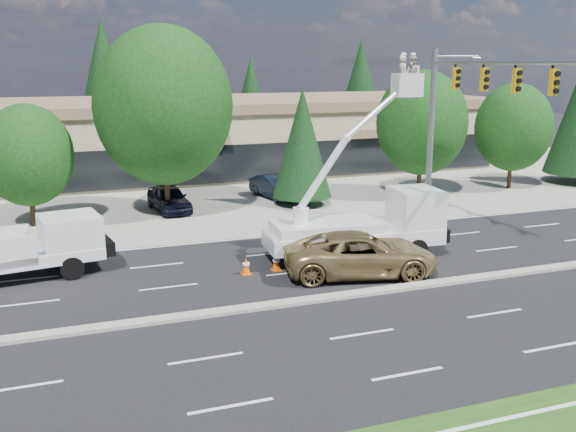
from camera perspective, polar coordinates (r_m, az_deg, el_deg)
name	(u,v)px	position (r m, az deg, el deg)	size (l,w,h in m)	color
ground	(322,300)	(23.29, 3.09, -7.44)	(140.00, 140.00, 0.00)	black
concrete_apron	(202,194)	(41.74, -7.67, 1.92)	(140.00, 22.00, 0.01)	gray
road_median	(323,298)	(23.27, 3.09, -7.30)	(120.00, 0.55, 0.12)	gray
strip_mall	(173,134)	(50.99, -10.20, 7.15)	(50.40, 15.40, 5.50)	tan
tree_front_c	(28,155)	(35.32, -22.15, 5.02)	(4.56, 4.56, 6.33)	#332114
tree_front_d	(164,106)	(35.50, -11.01, 9.61)	(7.44, 7.44, 10.32)	#332114
tree_front_e	(302,143)	(37.81, 1.28, 6.53)	(3.51, 3.51, 6.92)	#332114
tree_front_f	(422,123)	(41.27, 11.81, 8.10)	(5.69, 5.69, 7.89)	#332114
tree_front_g	(513,127)	(45.36, 19.40, 7.44)	(5.05, 5.05, 7.00)	#332114
tree_back_b	(104,82)	(62.18, -16.01, 11.35)	(6.14, 6.14, 12.10)	#332114
tree_back_c	(251,99)	(64.81, -3.28, 10.36)	(4.48, 4.48, 8.84)	#332114
tree_back_d	(361,87)	(69.16, 6.46, 11.32)	(5.42, 5.42, 10.68)	#332114
signal_mast	(457,109)	(32.89, 14.77, 9.14)	(2.76, 10.16, 9.00)	gray
utility_pickup	(33,254)	(27.26, -21.75, -3.12)	(6.40, 3.19, 2.35)	white
bucket_truck	(369,216)	(27.94, 7.26, -0.03)	(7.82, 2.98, 8.70)	white
traffic_cone_b	(246,266)	(25.89, -3.75, -4.46)	(0.40, 0.40, 0.70)	#F95907
traffic_cone_c	(276,262)	(26.31, -1.05, -4.14)	(0.40, 0.40, 0.70)	#F95907
traffic_cone_d	(414,245)	(29.28, 11.14, -2.55)	(0.40, 0.40, 0.70)	#F95907
minivan	(361,254)	(25.81, 6.48, -3.38)	(2.84, 6.17, 1.71)	olive
parked_car_west	(169,198)	(37.23, -10.53, 1.56)	(1.76, 4.37, 1.49)	black
parked_car_east	(275,187)	(40.10, -1.12, 2.60)	(1.51, 4.34, 1.43)	black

